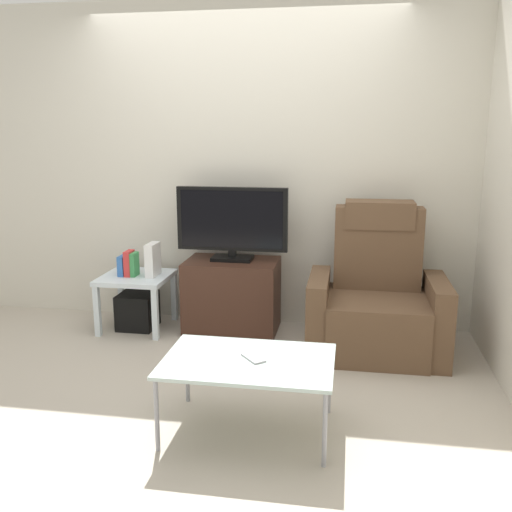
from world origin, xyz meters
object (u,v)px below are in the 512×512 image
Objects in this scene: book_leftmost at (123,266)px; book_rightmost at (134,264)px; subwoofer_box at (138,311)px; book_middle at (129,263)px; game_console at (153,260)px; tv_stand at (232,295)px; side_table at (136,283)px; recliner_armchair at (377,301)px; cell_phone at (253,358)px; coffee_table at (248,364)px; television at (232,222)px.

book_rightmost reaches higher than book_leftmost.
subwoofer_box is 0.41m from book_middle.
subwoofer_box is 0.46m from game_console.
book_rightmost is (0.04, 0.00, -0.01)m from book_middle.
tv_stand is 1.36× the size of side_table.
tv_stand is 0.92m from book_leftmost.
recliner_armchair reaches higher than book_middle.
side_table is at bearing 90.67° from cell_phone.
book_rightmost is (-0.78, -0.10, 0.25)m from tv_stand.
book_rightmost is at bearing -172.98° from tv_stand.
coffee_table is at bearing -50.57° from side_table.
tv_stand is 0.70m from game_console.
book_middle is 0.77× the size of game_console.
subwoofer_box is 1.93× the size of cell_phone.
tv_stand is 4.54× the size of book_leftmost.
television is at bearing 8.39° from book_rightmost.
recliner_armchair reaches higher than tv_stand.
book_rightmost is 1.27× the size of cell_phone.
recliner_armchair is (1.13, -0.24, -0.51)m from television.
subwoofer_box is 0.40m from book_leftmost.
game_console reaches higher than side_table.
book_middle is 1.90m from cell_phone.
television reaches higher than game_console.
tv_stand is 0.68× the size of recliner_armchair.
game_console reaches higher than book_rightmost.
subwoofer_box is at bearing -176.05° from game_console.
recliner_armchair is 6.69× the size of book_leftmost.
television reaches higher than book_leftmost.
book_rightmost reaches higher than tv_stand.
recliner_armchair is at bearing -12.23° from television.
book_middle reaches higher than cell_phone.
recliner_armchair reaches higher than book_leftmost.
tv_stand is 3.58× the size of book_middle.
book_leftmost is at bearing -172.54° from television.
side_table is 0.18m from book_leftmost.
coffee_table is at bearing 167.19° from cell_phone.
coffee_table is at bearing -50.15° from book_rightmost.
recliner_armchair is at bearing 22.04° from cell_phone.
cell_phone is (1.22, -1.41, -0.12)m from book_rightmost.
recliner_armchair is (1.13, -0.23, 0.08)m from tv_stand.
book_middle is at bearing -172.03° from television.
book_rightmost is 1.86m from coffee_table.
game_console is (0.19, 0.03, 0.03)m from book_middle.
tv_stand reaches higher than coffee_table.
book_leftmost reaches higher than side_table.
tv_stand is at bearing 6.67° from book_middle.
game_console is (-0.63, -0.09, -0.31)m from television.
subwoofer_box is (0.00, -0.00, -0.23)m from side_table.
book_middle is at bearing -154.79° from subwoofer_box.
book_middle is at bearing 171.20° from recliner_armchair.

